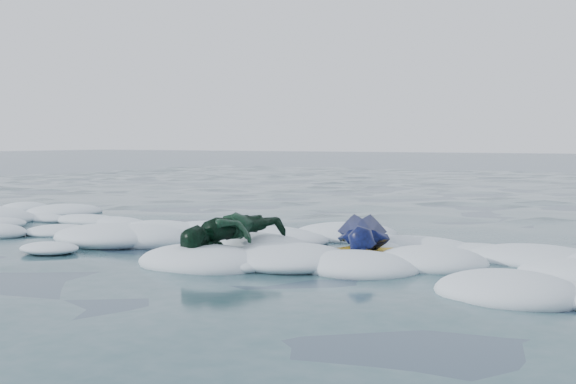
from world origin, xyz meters
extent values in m
plane|color=#1B2D41|center=(0.00, 0.00, 0.00)|extent=(120.00, 120.00, 0.00)
cube|color=black|center=(1.04, 0.64, 0.03)|extent=(0.79, 1.06, 0.05)
cube|color=gold|center=(1.04, 0.64, 0.07)|extent=(0.76, 1.04, 0.02)
imported|color=#0B1351|center=(1.04, 0.89, 0.20)|extent=(1.04, 1.51, 0.34)
cube|color=black|center=(0.13, -0.23, 0.03)|extent=(0.54, 0.82, 0.04)
cube|color=gold|center=(0.13, -0.23, 0.06)|extent=(0.52, 0.81, 0.01)
cube|color=#1937C2|center=(0.13, -0.23, 0.06)|extent=(0.26, 0.74, 0.00)
imported|color=#0D321E|center=(0.13, -0.03, 0.24)|extent=(0.78, 1.24, 0.43)
camera|label=1|loc=(3.89, -5.58, 1.13)|focal=45.00mm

